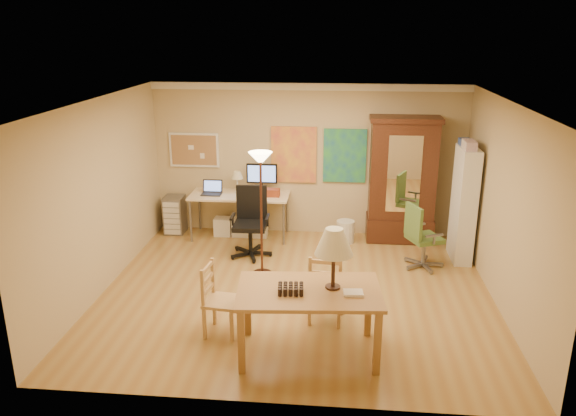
# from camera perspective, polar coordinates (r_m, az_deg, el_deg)

# --- Properties ---
(floor) EXTENTS (5.50, 5.50, 0.00)m
(floor) POSITION_cam_1_polar(r_m,az_deg,el_deg) (8.11, 0.84, -8.52)
(floor) COLOR #9F7138
(floor) RESTS_ON ground
(crown_molding) EXTENTS (5.50, 0.08, 0.12)m
(crown_molding) POSITION_cam_1_polar(r_m,az_deg,el_deg) (9.76, 2.11, 12.22)
(crown_molding) COLOR white
(crown_molding) RESTS_ON floor
(corkboard) EXTENTS (0.90, 0.04, 0.62)m
(corkboard) POSITION_cam_1_polar(r_m,az_deg,el_deg) (10.27, -9.51, 5.83)
(corkboard) COLOR #AF7F52
(corkboard) RESTS_ON floor
(art_panel_left) EXTENTS (0.80, 0.04, 1.00)m
(art_panel_left) POSITION_cam_1_polar(r_m,az_deg,el_deg) (9.98, 0.59, 5.43)
(art_panel_left) COLOR yellow
(art_panel_left) RESTS_ON floor
(art_panel_right) EXTENTS (0.75, 0.04, 0.95)m
(art_panel_right) POSITION_cam_1_polar(r_m,az_deg,el_deg) (9.95, 5.79, 5.30)
(art_panel_right) COLOR #216987
(art_panel_right) RESTS_ON floor
(dining_table) EXTENTS (1.69, 1.09, 1.52)m
(dining_table) POSITION_cam_1_polar(r_m,az_deg,el_deg) (6.31, 3.06, -6.97)
(dining_table) COLOR olive
(dining_table) RESTS_ON floor
(ladder_chair_back) EXTENTS (0.47, 0.46, 0.94)m
(ladder_chair_back) POSITION_cam_1_polar(r_m,az_deg,el_deg) (7.19, 3.90, -8.34)
(ladder_chair_back) COLOR tan
(ladder_chair_back) RESTS_ON floor
(ladder_chair_left) EXTENTS (0.45, 0.47, 0.91)m
(ladder_chair_left) POSITION_cam_1_polar(r_m,az_deg,el_deg) (6.98, -6.95, -9.41)
(ladder_chair_left) COLOR tan
(ladder_chair_left) RESTS_ON floor
(torchiere_lamp) EXTENTS (0.35, 0.35, 1.91)m
(torchiere_lamp) POSITION_cam_1_polar(r_m,az_deg,el_deg) (8.15, -2.79, 3.10)
(torchiere_lamp) COLOR #44251B
(torchiere_lamp) RESTS_ON floor
(computer_desk) EXTENTS (1.74, 0.76, 1.32)m
(computer_desk) POSITION_cam_1_polar(r_m,az_deg,el_deg) (10.05, -4.69, -0.26)
(computer_desk) COLOR beige
(computer_desk) RESTS_ON floor
(office_chair_black) EXTENTS (0.70, 0.70, 1.14)m
(office_chair_black) POSITION_cam_1_polar(r_m,az_deg,el_deg) (9.26, -3.80, -3.02)
(office_chair_black) COLOR black
(office_chair_black) RESTS_ON floor
(office_chair_green) EXTENTS (0.64, 0.64, 1.04)m
(office_chair_green) POSITION_cam_1_polar(r_m,az_deg,el_deg) (9.04, 13.42, -4.23)
(office_chair_green) COLOR slate
(office_chair_green) RESTS_ON floor
(drawer_cart) EXTENTS (0.34, 0.41, 0.69)m
(drawer_cart) POSITION_cam_1_polar(r_m,az_deg,el_deg) (10.44, -11.43, -0.67)
(drawer_cart) COLOR slate
(drawer_cart) RESTS_ON floor
(armoire) EXTENTS (1.19, 0.57, 2.19)m
(armoire) POSITION_cam_1_polar(r_m,az_deg,el_deg) (9.90, 11.46, 2.00)
(armoire) COLOR #311C0D
(armoire) RESTS_ON floor
(bookshelf) EXTENTS (0.28, 0.74, 1.84)m
(bookshelf) POSITION_cam_1_polar(r_m,az_deg,el_deg) (9.34, 17.41, 0.31)
(bookshelf) COLOR white
(bookshelf) RESTS_ON floor
(wastebin) EXTENTS (0.31, 0.31, 0.39)m
(wastebin) POSITION_cam_1_polar(r_m,az_deg,el_deg) (9.87, 5.84, -2.40)
(wastebin) COLOR silver
(wastebin) RESTS_ON floor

